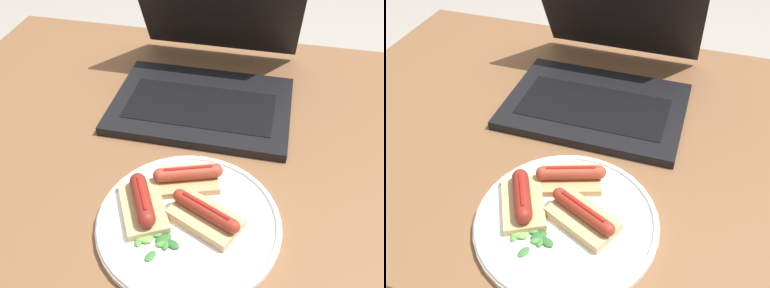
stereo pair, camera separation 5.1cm
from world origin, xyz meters
The scene contains 7 objects.
desk centered at (0.00, 0.00, 0.63)m, with size 1.39×0.79×0.71m.
laptop centered at (-0.13, 0.12, 0.75)m, with size 0.36×0.37×0.23m.
plate centered at (-0.09, -0.22, 0.72)m, with size 0.28×0.28×0.02m.
sausage_toast_left centered at (-0.07, -0.22, 0.73)m, with size 0.12×0.10×0.04m.
sausage_toast_middle centered at (-0.17, -0.22, 0.74)m, with size 0.11×0.12×0.04m.
sausage_toast_right centered at (-0.11, -0.15, 0.73)m, with size 0.11×0.09×0.04m.
salad_pile centered at (-0.13, -0.27, 0.72)m, with size 0.07×0.06×0.01m.
Camera 1 is at (0.00, -0.62, 1.24)m, focal length 40.00 mm.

